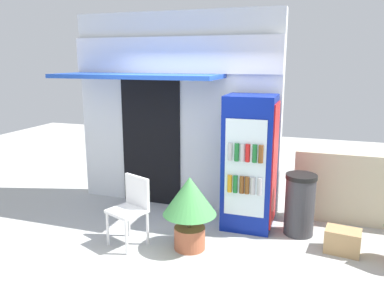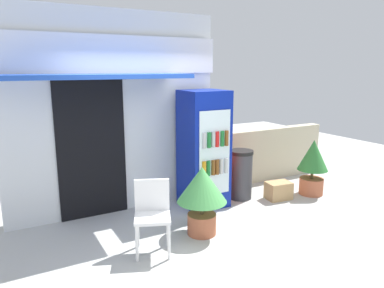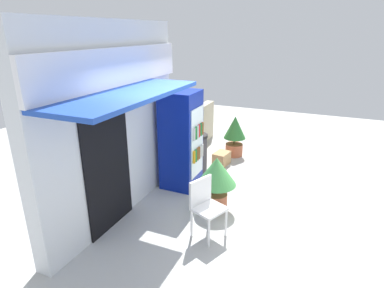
{
  "view_description": "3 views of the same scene",
  "coord_description": "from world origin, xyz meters",
  "px_view_note": "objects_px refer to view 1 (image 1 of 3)",
  "views": [
    {
      "loc": [
        1.74,
        -4.11,
        2.38
      ],
      "look_at": [
        0.23,
        0.41,
        1.32
      ],
      "focal_mm": 35.63,
      "sensor_mm": 36.0,
      "label": 1
    },
    {
      "loc": [
        -2.06,
        -3.81,
        2.26
      ],
      "look_at": [
        0.34,
        0.54,
        1.19
      ],
      "focal_mm": 33.51,
      "sensor_mm": 36.0,
      "label": 2
    },
    {
      "loc": [
        -4.33,
        -1.39,
        2.95
      ],
      "look_at": [
        0.37,
        0.65,
        1.1
      ],
      "focal_mm": 29.55,
      "sensor_mm": 36.0,
      "label": 3
    }
  ],
  "objects_px": {
    "plastic_chair": "(132,205)",
    "cardboard_box": "(343,241)",
    "trash_bin": "(300,204)",
    "drink_cooler": "(250,163)",
    "potted_plant_near_shop": "(190,203)"
  },
  "relations": [
    {
      "from": "drink_cooler",
      "to": "potted_plant_near_shop",
      "type": "height_order",
      "value": "drink_cooler"
    },
    {
      "from": "trash_bin",
      "to": "cardboard_box",
      "type": "bearing_deg",
      "value": -33.48
    },
    {
      "from": "drink_cooler",
      "to": "cardboard_box",
      "type": "xyz_separation_m",
      "value": [
        1.27,
        -0.41,
        -0.8
      ]
    },
    {
      "from": "plastic_chair",
      "to": "cardboard_box",
      "type": "height_order",
      "value": "plastic_chair"
    },
    {
      "from": "drink_cooler",
      "to": "potted_plant_near_shop",
      "type": "relative_size",
      "value": 1.99
    },
    {
      "from": "drink_cooler",
      "to": "plastic_chair",
      "type": "height_order",
      "value": "drink_cooler"
    },
    {
      "from": "plastic_chair",
      "to": "trash_bin",
      "type": "bearing_deg",
      "value": 25.2
    },
    {
      "from": "drink_cooler",
      "to": "plastic_chair",
      "type": "distance_m",
      "value": 1.75
    },
    {
      "from": "plastic_chair",
      "to": "potted_plant_near_shop",
      "type": "distance_m",
      "value": 0.78
    },
    {
      "from": "plastic_chair",
      "to": "cardboard_box",
      "type": "distance_m",
      "value": 2.72
    },
    {
      "from": "drink_cooler",
      "to": "cardboard_box",
      "type": "distance_m",
      "value": 1.56
    },
    {
      "from": "plastic_chair",
      "to": "cardboard_box",
      "type": "relative_size",
      "value": 2.13
    },
    {
      "from": "trash_bin",
      "to": "cardboard_box",
      "type": "distance_m",
      "value": 0.72
    },
    {
      "from": "plastic_chair",
      "to": "drink_cooler",
      "type": "bearing_deg",
      "value": 36.98
    },
    {
      "from": "drink_cooler",
      "to": "potted_plant_near_shop",
      "type": "bearing_deg",
      "value": -122.44
    }
  ]
}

